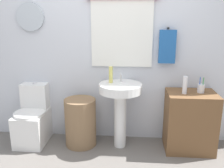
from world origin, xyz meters
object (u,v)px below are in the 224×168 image
pedestal_sink (120,100)px  toilet (33,120)px  wooden_cabinet (190,121)px  soap_bottle (111,75)px  laundry_hamper (81,122)px  toothbrush_cup (201,88)px  lotion_bottle (185,85)px

pedestal_sink → toilet: bearing=178.3°
wooden_cabinet → soap_bottle: soap_bottle is taller
toilet → laundry_hamper: size_ratio=1.26×
pedestal_sink → wooden_cabinet: size_ratio=1.12×
pedestal_sink → toothbrush_cup: toothbrush_cup is taller
wooden_cabinet → toothbrush_cup: size_ratio=3.93×
soap_bottle → toothbrush_cup: 1.08m
wooden_cabinet → pedestal_sink: bearing=180.0°
toothbrush_cup → lotion_bottle: bearing=-163.4°
toilet → toothbrush_cup: toothbrush_cup is taller
wooden_cabinet → toothbrush_cup: bearing=11.3°
lotion_bottle → pedestal_sink: bearing=176.9°
toothbrush_cup → pedestal_sink: bearing=-178.8°
toilet → toothbrush_cup: bearing=-0.4°
toilet → toothbrush_cup: 2.14m
toilet → laundry_hamper: (0.63, -0.03, 0.01)m
toilet → lotion_bottle: 1.96m
pedestal_sink → wooden_cabinet: pedestal_sink is taller
laundry_hamper → wooden_cabinet: bearing=0.0°
soap_bottle → toothbrush_cup: soap_bottle is taller
lotion_bottle → toothbrush_cup: size_ratio=1.13×
laundry_hamper → pedestal_sink: (0.50, 0.00, 0.31)m
pedestal_sink → toothbrush_cup: (0.95, 0.02, 0.17)m
soap_bottle → toothbrush_cup: bearing=-1.6°
laundry_hamper → wooden_cabinet: size_ratio=0.83×
pedestal_sink → lotion_bottle: (0.75, -0.04, 0.22)m
soap_bottle → lotion_bottle: size_ratio=0.95×
wooden_cabinet → laundry_hamper: bearing=180.0°
laundry_hamper → lotion_bottle: bearing=-1.8°
pedestal_sink → lotion_bottle: lotion_bottle is taller
soap_bottle → lotion_bottle: soap_bottle is taller
wooden_cabinet → toilet: bearing=179.1°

